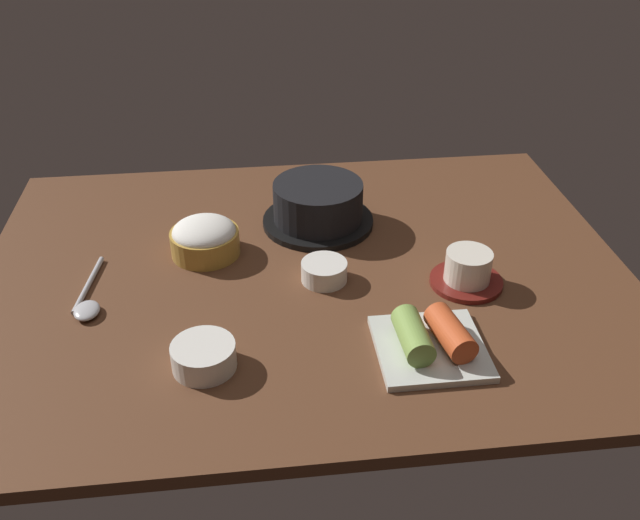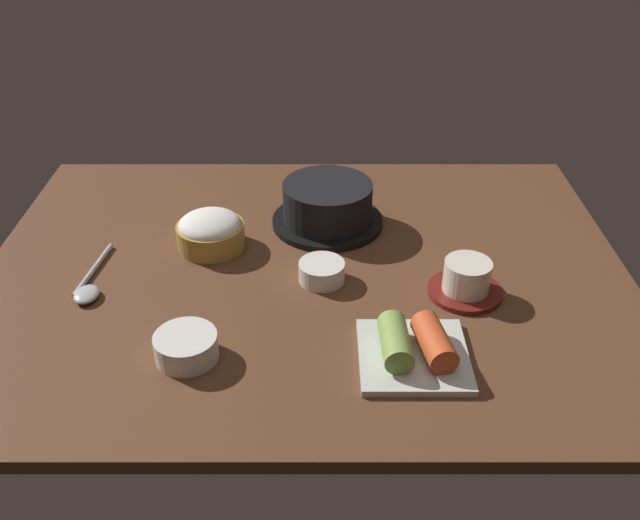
{
  "view_description": "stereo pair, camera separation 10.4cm",
  "coord_description": "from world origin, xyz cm",
  "px_view_note": "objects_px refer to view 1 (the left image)",
  "views": [
    {
      "loc": [
        -8.14,
        -88.75,
        61.89
      ],
      "look_at": [
        2.0,
        -2.0,
        5.0
      ],
      "focal_mm": 38.85,
      "sensor_mm": 36.0,
      "label": 1
    },
    {
      "loc": [
        2.25,
        -89.34,
        61.89
      ],
      "look_at": [
        2.0,
        -2.0,
        5.0
      ],
      "focal_mm": 38.85,
      "sensor_mm": 36.0,
      "label": 2
    }
  ],
  "objects_px": {
    "stone_pot": "(318,204)",
    "side_bowl_near": "(204,355)",
    "kimchi_plate": "(431,340)",
    "spoon": "(87,302)",
    "rice_bowl": "(205,238)",
    "tea_cup_with_saucer": "(468,270)",
    "banchan_cup_center": "(324,271)"
  },
  "relations": [
    {
      "from": "tea_cup_with_saucer",
      "to": "kimchi_plate",
      "type": "height_order",
      "value": "tea_cup_with_saucer"
    },
    {
      "from": "kimchi_plate",
      "to": "spoon",
      "type": "distance_m",
      "value": 0.49
    },
    {
      "from": "side_bowl_near",
      "to": "rice_bowl",
      "type": "bearing_deg",
      "value": 90.84
    },
    {
      "from": "stone_pot",
      "to": "spoon",
      "type": "bearing_deg",
      "value": -151.12
    },
    {
      "from": "tea_cup_with_saucer",
      "to": "spoon",
      "type": "relative_size",
      "value": 0.67
    },
    {
      "from": "side_bowl_near",
      "to": "spoon",
      "type": "bearing_deg",
      "value": 138.57
    },
    {
      "from": "tea_cup_with_saucer",
      "to": "side_bowl_near",
      "type": "height_order",
      "value": "tea_cup_with_saucer"
    },
    {
      "from": "kimchi_plate",
      "to": "side_bowl_near",
      "type": "bearing_deg",
      "value": 179.25
    },
    {
      "from": "banchan_cup_center",
      "to": "kimchi_plate",
      "type": "xyz_separation_m",
      "value": [
        0.12,
        -0.18,
        0.0
      ]
    },
    {
      "from": "banchan_cup_center",
      "to": "spoon",
      "type": "height_order",
      "value": "banchan_cup_center"
    },
    {
      "from": "rice_bowl",
      "to": "spoon",
      "type": "relative_size",
      "value": 0.67
    },
    {
      "from": "spoon",
      "to": "tea_cup_with_saucer",
      "type": "bearing_deg",
      "value": -0.9
    },
    {
      "from": "rice_bowl",
      "to": "tea_cup_with_saucer",
      "type": "height_order",
      "value": "rice_bowl"
    },
    {
      "from": "kimchi_plate",
      "to": "side_bowl_near",
      "type": "relative_size",
      "value": 1.71
    },
    {
      "from": "kimchi_plate",
      "to": "spoon",
      "type": "relative_size",
      "value": 0.86
    },
    {
      "from": "banchan_cup_center",
      "to": "kimchi_plate",
      "type": "distance_m",
      "value": 0.22
    },
    {
      "from": "kimchi_plate",
      "to": "side_bowl_near",
      "type": "distance_m",
      "value": 0.29
    },
    {
      "from": "tea_cup_with_saucer",
      "to": "spoon",
      "type": "distance_m",
      "value": 0.56
    },
    {
      "from": "stone_pot",
      "to": "spoon",
      "type": "distance_m",
      "value": 0.41
    },
    {
      "from": "rice_bowl",
      "to": "side_bowl_near",
      "type": "distance_m",
      "value": 0.27
    },
    {
      "from": "side_bowl_near",
      "to": "kimchi_plate",
      "type": "bearing_deg",
      "value": -0.75
    },
    {
      "from": "rice_bowl",
      "to": "kimchi_plate",
      "type": "relative_size",
      "value": 0.77
    },
    {
      "from": "kimchi_plate",
      "to": "spoon",
      "type": "height_order",
      "value": "kimchi_plate"
    },
    {
      "from": "tea_cup_with_saucer",
      "to": "kimchi_plate",
      "type": "bearing_deg",
      "value": -122.47
    },
    {
      "from": "kimchi_plate",
      "to": "rice_bowl",
      "type": "bearing_deg",
      "value": 137.09
    },
    {
      "from": "stone_pot",
      "to": "kimchi_plate",
      "type": "xyz_separation_m",
      "value": [
        0.11,
        -0.35,
        -0.02
      ]
    },
    {
      "from": "stone_pot",
      "to": "spoon",
      "type": "height_order",
      "value": "stone_pot"
    },
    {
      "from": "banchan_cup_center",
      "to": "stone_pot",
      "type": "bearing_deg",
      "value": 86.57
    },
    {
      "from": "rice_bowl",
      "to": "banchan_cup_center",
      "type": "bearing_deg",
      "value": -28.37
    },
    {
      "from": "stone_pot",
      "to": "kimchi_plate",
      "type": "height_order",
      "value": "stone_pot"
    },
    {
      "from": "stone_pot",
      "to": "side_bowl_near",
      "type": "xyz_separation_m",
      "value": [
        -0.19,
        -0.35,
        -0.02
      ]
    },
    {
      "from": "stone_pot",
      "to": "banchan_cup_center",
      "type": "xyz_separation_m",
      "value": [
        -0.01,
        -0.17,
        -0.02
      ]
    }
  ]
}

